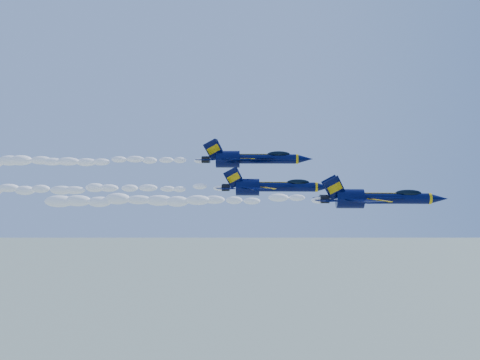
{
  "coord_description": "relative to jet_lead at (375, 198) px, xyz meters",
  "views": [
    {
      "loc": [
        4.35,
        -78.0,
        156.28
      ],
      "look_at": [
        0.82,
        -1.51,
        152.57
      ],
      "focal_mm": 40.0,
      "sensor_mm": 36.0,
      "label": 1
    }
  ],
  "objects": [
    {
      "name": "smoke_trail_jet_third",
      "position": [
        -41.87,
        15.42,
        4.52
      ],
      "size": [
        35.98,
        1.8,
        1.62
      ],
      "primitive_type": "ellipsoid",
      "color": "white"
    },
    {
      "name": "jet_lead",
      "position": [
        0.0,
        0.0,
        0.0
      ],
      "size": [
        16.16,
        13.26,
        6.0
      ],
      "color": "#060B32"
    },
    {
      "name": "smoke_trail_jet_lead",
      "position": [
        -24.9,
        0.0,
        -0.36
      ],
      "size": [
        35.98,
        1.67,
        1.5
      ],
      "primitive_type": "ellipsoid",
      "color": "white"
    },
    {
      "name": "smoke_trail_jet_second",
      "position": [
        -38.15,
        8.09,
        0.57
      ],
      "size": [
        35.98,
        1.63,
        1.47
      ],
      "primitive_type": "ellipsoid",
      "color": "white"
    },
    {
      "name": "jet_second",
      "position": [
        -13.4,
        8.09,
        0.94
      ],
      "size": [
        15.8,
        12.96,
        5.87
      ],
      "color": "#060B32"
    },
    {
      "name": "jet_third",
      "position": [
        -16.43,
        15.42,
        4.9
      ],
      "size": [
        17.43,
        14.3,
        6.48
      ],
      "color": "#060B32"
    }
  ]
}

